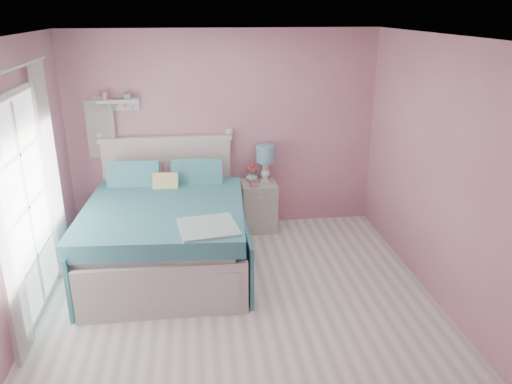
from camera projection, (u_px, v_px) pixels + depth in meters
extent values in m
plane|color=beige|center=(242.00, 315.00, 4.89)|extent=(4.50, 4.50, 0.00)
plane|color=#BD7884|center=(224.00, 132.00, 6.52)|extent=(4.00, 0.00, 4.00)
plane|color=#BD7884|center=(287.00, 356.00, 2.34)|extent=(4.00, 0.00, 4.00)
plane|color=#BD7884|center=(5.00, 202.00, 4.20)|extent=(0.00, 4.50, 4.50)
plane|color=#BD7884|center=(453.00, 182.00, 4.67)|extent=(0.00, 4.50, 4.50)
plane|color=white|center=(239.00, 39.00, 3.98)|extent=(4.50, 4.50, 0.00)
cube|color=silver|center=(167.00, 247.00, 5.76)|extent=(1.74, 2.22, 0.46)
cube|color=silver|center=(165.00, 223.00, 5.65)|extent=(1.68, 2.16, 0.16)
cube|color=silver|center=(169.00, 186.00, 6.62)|extent=(1.65, 0.07, 1.22)
cube|color=silver|center=(166.00, 139.00, 6.40)|extent=(1.71, 0.09, 0.06)
cube|color=silver|center=(162.00, 293.00, 4.75)|extent=(1.65, 0.06, 0.56)
cube|color=teal|center=(164.00, 214.00, 5.45)|extent=(1.85, 1.97, 0.18)
cube|color=pink|center=(136.00, 179.00, 6.20)|extent=(0.70, 0.32, 0.43)
cube|color=pink|center=(197.00, 177.00, 6.29)|extent=(0.70, 0.32, 0.43)
cube|color=#CCBC59|center=(166.00, 185.00, 5.99)|extent=(0.31, 0.24, 0.31)
cube|color=beige|center=(259.00, 206.00, 6.69)|extent=(0.46, 0.43, 0.66)
cube|color=silver|center=(261.00, 197.00, 6.43)|extent=(0.40, 0.02, 0.16)
sphere|color=white|center=(261.00, 198.00, 6.41)|extent=(0.03, 0.03, 0.03)
cylinder|color=white|center=(265.00, 181.00, 6.63)|extent=(0.16, 0.16, 0.02)
cylinder|color=white|center=(265.00, 171.00, 6.58)|extent=(0.08, 0.08, 0.27)
cylinder|color=#74B0C1|center=(265.00, 154.00, 6.50)|extent=(0.25, 0.25, 0.22)
imported|color=silver|center=(252.00, 177.00, 6.57)|extent=(0.16, 0.16, 0.16)
imported|color=#CF8B9F|center=(254.00, 184.00, 6.42)|extent=(0.11, 0.11, 0.08)
sphere|color=#D94A58|center=(251.00, 166.00, 6.51)|extent=(0.06, 0.06, 0.06)
sphere|color=#D94A58|center=(254.00, 168.00, 6.55)|extent=(0.06, 0.06, 0.06)
sphere|color=#D94A58|center=(248.00, 168.00, 6.53)|extent=(0.06, 0.06, 0.06)
sphere|color=#D94A58|center=(253.00, 171.00, 6.51)|extent=(0.06, 0.06, 0.06)
sphere|color=#D94A58|center=(249.00, 170.00, 6.51)|extent=(0.06, 0.06, 0.06)
cube|color=silver|center=(118.00, 101.00, 6.14)|extent=(0.50, 0.14, 0.04)
cube|color=silver|center=(119.00, 106.00, 6.22)|extent=(0.50, 0.03, 0.12)
cylinder|color=#D18C99|center=(105.00, 96.00, 6.10)|extent=(0.06, 0.06, 0.10)
cube|color=#74B0C1|center=(127.00, 97.00, 6.14)|extent=(0.08, 0.06, 0.07)
cube|color=white|center=(101.00, 129.00, 6.24)|extent=(0.34, 0.03, 0.72)
cube|color=silver|center=(7.00, 95.00, 4.28)|extent=(0.04, 1.32, 0.06)
cube|color=silver|center=(44.00, 304.00, 5.02)|extent=(0.04, 1.32, 0.06)
cube|color=silver|center=(4.00, 240.00, 4.07)|extent=(0.04, 0.06, 2.10)
cube|color=silver|center=(45.00, 188.00, 5.24)|extent=(0.04, 0.06, 2.10)
cube|color=white|center=(27.00, 208.00, 4.65)|extent=(0.02, 1.20, 2.04)
cube|color=white|center=(3.00, 231.00, 3.93)|extent=(0.04, 0.40, 2.32)
cube|color=white|center=(51.00, 173.00, 5.31)|extent=(0.04, 0.40, 2.32)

